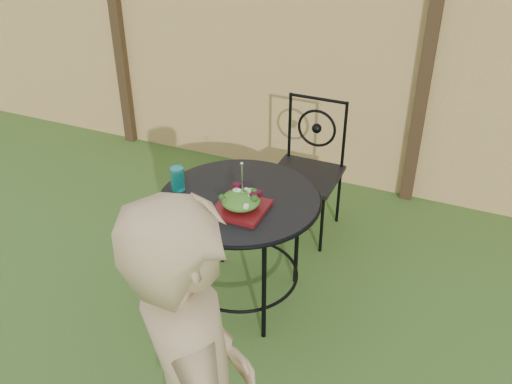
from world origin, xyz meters
TOP-DOWN VIEW (x-y plane):
  - ground at (0.00, 0.00)m, footprint 60.00×60.00m
  - fence at (-0.00, 2.19)m, footprint 8.00×0.12m
  - patio_table at (0.58, 0.56)m, footprint 0.92×0.92m
  - patio_chair at (0.69, 1.45)m, footprint 0.46×0.46m
  - salad_plate at (0.64, 0.45)m, footprint 0.27×0.27m
  - salad at (0.64, 0.45)m, footprint 0.21×0.21m
  - fork at (0.65, 0.45)m, footprint 0.01×0.01m
  - drinking_glass at (0.22, 0.51)m, footprint 0.08×0.08m

SIDE VIEW (x-z plane):
  - ground at x=0.00m, z-range 0.00..0.00m
  - patio_chair at x=0.69m, z-range 0.03..0.98m
  - patio_table at x=0.58m, z-range 0.22..0.95m
  - salad_plate at x=0.64m, z-range 0.72..0.75m
  - salad at x=0.64m, z-range 0.75..0.83m
  - drinking_glass at x=0.22m, z-range 0.72..0.86m
  - fork at x=0.65m, z-range 0.83..1.01m
  - fence at x=0.00m, z-range 0.00..1.90m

